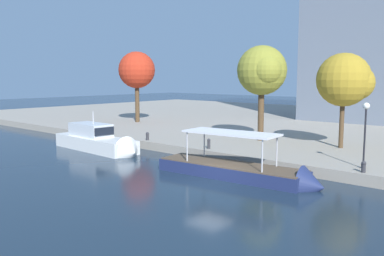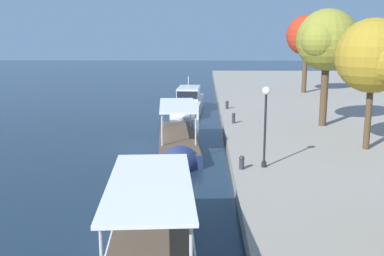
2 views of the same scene
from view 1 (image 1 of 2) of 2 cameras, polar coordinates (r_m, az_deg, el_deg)
The scene contains 11 objects.
ground_plane at distance 26.13m, azimuth 2.42°, elevation -7.81°, with size 220.00×220.00×0.00m, color #192838.
dock_promenade at distance 55.73m, azimuth 24.38°, elevation -0.07°, with size 120.00×55.00×0.77m, color gray.
motor_yacht_0 at distance 38.57m, azimuth -12.85°, elevation -2.00°, with size 10.81×3.11×4.41m.
tour_boat_1 at distance 27.57m, azimuth 7.20°, elevation -6.25°, with size 11.85×3.51×4.01m.
mooring_bollard_0 at distance 27.92m, azimuth 22.79°, elevation -4.94°, with size 0.29×0.29×0.74m.
mooring_bollard_1 at distance 34.25m, azimuth 2.36°, elevation -2.14°, with size 0.29×0.29×0.86m.
mooring_bollard_2 at distance 39.10m, azimuth -6.23°, elevation -1.09°, with size 0.31×0.31×0.78m.
lamp_post at distance 28.83m, azimuth 23.00°, elevation 0.31°, with size 0.43×0.43×4.33m.
tree_0 at distance 54.93m, azimuth -7.80°, elevation 8.10°, with size 4.82×4.82×9.31m.
tree_4 at distance 36.61m, azimuth 20.60°, elevation 6.34°, with size 4.64×4.46×7.97m.
tree_5 at distance 38.85m, azimuth 9.88°, elevation 7.95°, with size 4.65×4.63×8.90m.
Camera 1 is at (15.75, -19.74, 6.72)m, focal length 38.28 mm.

